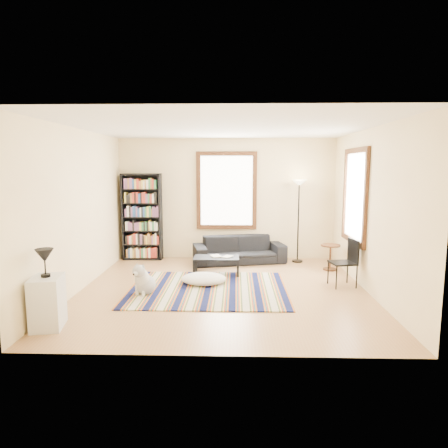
{
  "coord_description": "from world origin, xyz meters",
  "views": [
    {
      "loc": [
        0.22,
        -6.8,
        2.14
      ],
      "look_at": [
        0.0,
        0.5,
        1.1
      ],
      "focal_mm": 32.0,
      "sensor_mm": 36.0,
      "label": 1
    }
  ],
  "objects_px": {
    "dog": "(145,278)",
    "coffee_table": "(216,266)",
    "sofa": "(239,250)",
    "floor_cushion": "(204,279)",
    "white_cabinet": "(47,302)",
    "bookshelf": "(142,217)",
    "floor_lamp": "(298,221)",
    "side_table": "(330,257)",
    "folding_chair": "(343,263)"
  },
  "relations": [
    {
      "from": "bookshelf",
      "to": "dog",
      "type": "xyz_separation_m",
      "value": [
        0.64,
        -2.6,
        -0.73
      ]
    },
    {
      "from": "white_cabinet",
      "to": "floor_cushion",
      "type": "bearing_deg",
      "value": 36.27
    },
    {
      "from": "sofa",
      "to": "folding_chair",
      "type": "distance_m",
      "value": 2.56
    },
    {
      "from": "floor_lamp",
      "to": "side_table",
      "type": "height_order",
      "value": "floor_lamp"
    },
    {
      "from": "bookshelf",
      "to": "coffee_table",
      "type": "relative_size",
      "value": 2.22
    },
    {
      "from": "side_table",
      "to": "white_cabinet",
      "type": "distance_m",
      "value": 5.51
    },
    {
      "from": "bookshelf",
      "to": "white_cabinet",
      "type": "relative_size",
      "value": 2.86
    },
    {
      "from": "coffee_table",
      "to": "white_cabinet",
      "type": "xyz_separation_m",
      "value": [
        -2.13,
        -2.73,
        0.17
      ]
    },
    {
      "from": "coffee_table",
      "to": "bookshelf",
      "type": "bearing_deg",
      "value": 143.46
    },
    {
      "from": "floor_lamp",
      "to": "folding_chair",
      "type": "height_order",
      "value": "floor_lamp"
    },
    {
      "from": "coffee_table",
      "to": "floor_cushion",
      "type": "height_order",
      "value": "coffee_table"
    },
    {
      "from": "floor_cushion",
      "to": "white_cabinet",
      "type": "bearing_deg",
      "value": -133.12
    },
    {
      "from": "bookshelf",
      "to": "dog",
      "type": "relative_size",
      "value": 3.67
    },
    {
      "from": "sofa",
      "to": "floor_cushion",
      "type": "relative_size",
      "value": 2.44
    },
    {
      "from": "sofa",
      "to": "floor_lamp",
      "type": "xyz_separation_m",
      "value": [
        1.33,
        0.1,
        0.63
      ]
    },
    {
      "from": "dog",
      "to": "coffee_table",
      "type": "bearing_deg",
      "value": 67.29
    },
    {
      "from": "bookshelf",
      "to": "coffee_table",
      "type": "bearing_deg",
      "value": -36.54
    },
    {
      "from": "sofa",
      "to": "side_table",
      "type": "bearing_deg",
      "value": -30.59
    },
    {
      "from": "folding_chair",
      "to": "white_cabinet",
      "type": "xyz_separation_m",
      "value": [
        -4.45,
        -2.02,
        -0.08
      ]
    },
    {
      "from": "sofa",
      "to": "floor_lamp",
      "type": "height_order",
      "value": "floor_lamp"
    },
    {
      "from": "bookshelf",
      "to": "floor_cushion",
      "type": "bearing_deg",
      "value": -51.52
    },
    {
      "from": "sofa",
      "to": "coffee_table",
      "type": "height_order",
      "value": "sofa"
    },
    {
      "from": "floor_cushion",
      "to": "side_table",
      "type": "bearing_deg",
      "value": 23.4
    },
    {
      "from": "sofa",
      "to": "coffee_table",
      "type": "bearing_deg",
      "value": -126.35
    },
    {
      "from": "side_table",
      "to": "folding_chair",
      "type": "bearing_deg",
      "value": -92.49
    },
    {
      "from": "folding_chair",
      "to": "floor_cushion",
      "type": "bearing_deg",
      "value": 168.63
    },
    {
      "from": "white_cabinet",
      "to": "floor_lamp",
      "type": "bearing_deg",
      "value": 34.1
    },
    {
      "from": "coffee_table",
      "to": "floor_cushion",
      "type": "xyz_separation_m",
      "value": [
        -0.2,
        -0.67,
        -0.08
      ]
    },
    {
      "from": "coffee_table",
      "to": "sofa",
      "type": "bearing_deg",
      "value": 66.37
    },
    {
      "from": "white_cabinet",
      "to": "bookshelf",
      "type": "bearing_deg",
      "value": 74.54
    },
    {
      "from": "floor_cushion",
      "to": "folding_chair",
      "type": "distance_m",
      "value": 2.54
    },
    {
      "from": "bookshelf",
      "to": "folding_chair",
      "type": "xyz_separation_m",
      "value": [
        4.11,
        -2.03,
        -0.57
      ]
    },
    {
      "from": "bookshelf",
      "to": "folding_chair",
      "type": "bearing_deg",
      "value": -26.36
    },
    {
      "from": "white_cabinet",
      "to": "side_table",
      "type": "bearing_deg",
      "value": 24.58
    },
    {
      "from": "floor_lamp",
      "to": "white_cabinet",
      "type": "bearing_deg",
      "value": -135.29
    },
    {
      "from": "bookshelf",
      "to": "dog",
      "type": "bearing_deg",
      "value": -76.16
    },
    {
      "from": "sofa",
      "to": "floor_cushion",
      "type": "xyz_separation_m",
      "value": [
        -0.67,
        -1.73,
        -0.19
      ]
    },
    {
      "from": "white_cabinet",
      "to": "dog",
      "type": "distance_m",
      "value": 1.76
    },
    {
      "from": "sofa",
      "to": "white_cabinet",
      "type": "bearing_deg",
      "value": -137.15
    },
    {
      "from": "sofa",
      "to": "coffee_table",
      "type": "distance_m",
      "value": 1.16
    },
    {
      "from": "sofa",
      "to": "side_table",
      "type": "relative_size",
      "value": 3.76
    },
    {
      "from": "floor_lamp",
      "to": "white_cabinet",
      "type": "distance_m",
      "value": 5.56
    },
    {
      "from": "folding_chair",
      "to": "floor_lamp",
      "type": "bearing_deg",
      "value": 95.15
    },
    {
      "from": "floor_cushion",
      "to": "floor_lamp",
      "type": "distance_m",
      "value": 2.83
    },
    {
      "from": "bookshelf",
      "to": "coffee_table",
      "type": "distance_m",
      "value": 2.37
    },
    {
      "from": "floor_cushion",
      "to": "white_cabinet",
      "type": "height_order",
      "value": "white_cabinet"
    },
    {
      "from": "floor_lamp",
      "to": "folding_chair",
      "type": "xyz_separation_m",
      "value": [
        0.52,
        -1.86,
        -0.5
      ]
    },
    {
      "from": "bookshelf",
      "to": "floor_cushion",
      "type": "xyz_separation_m",
      "value": [
        1.59,
        -2.0,
        -0.9
      ]
    },
    {
      "from": "coffee_table",
      "to": "dog",
      "type": "xyz_separation_m",
      "value": [
        -1.15,
        -1.27,
        0.09
      ]
    },
    {
      "from": "coffee_table",
      "to": "floor_lamp",
      "type": "xyz_separation_m",
      "value": [
        1.79,
        1.16,
        0.75
      ]
    }
  ]
}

